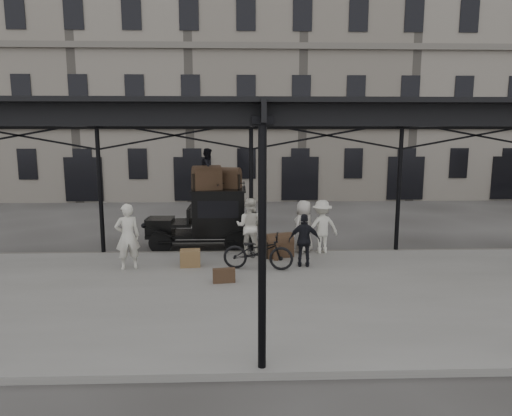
{
  "coord_description": "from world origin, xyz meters",
  "views": [
    {
      "loc": [
        -0.35,
        -13.12,
        4.17
      ],
      "look_at": [
        0.15,
        1.6,
        1.7
      ],
      "focal_mm": 32.0,
      "sensor_mm": 36.0,
      "label": 1
    }
  ],
  "objects_px": {
    "taxi": "(210,216)",
    "steamer_trunk_roof_near": "(207,179)",
    "steamer_trunk_platform": "(279,247)",
    "porter_official": "(305,240)",
    "bicycle": "(258,251)",
    "porter_left": "(128,236)"
  },
  "relations": [
    {
      "from": "taxi",
      "to": "steamer_trunk_roof_near",
      "type": "distance_m",
      "value": 1.35
    },
    {
      "from": "steamer_trunk_roof_near",
      "to": "steamer_trunk_platform",
      "type": "distance_m",
      "value": 3.47
    },
    {
      "from": "taxi",
      "to": "porter_official",
      "type": "distance_m",
      "value": 4.13
    },
    {
      "from": "bicycle",
      "to": "steamer_trunk_platform",
      "type": "height_order",
      "value": "bicycle"
    },
    {
      "from": "porter_official",
      "to": "steamer_trunk_platform",
      "type": "distance_m",
      "value": 1.41
    },
    {
      "from": "porter_official",
      "to": "steamer_trunk_roof_near",
      "type": "xyz_separation_m",
      "value": [
        -3.08,
        2.58,
        1.58
      ]
    },
    {
      "from": "taxi",
      "to": "steamer_trunk_platform",
      "type": "height_order",
      "value": "taxi"
    },
    {
      "from": "porter_left",
      "to": "porter_official",
      "type": "relative_size",
      "value": 1.22
    },
    {
      "from": "porter_official",
      "to": "steamer_trunk_roof_near",
      "type": "distance_m",
      "value": 4.32
    },
    {
      "from": "bicycle",
      "to": "steamer_trunk_platform",
      "type": "distance_m",
      "value": 1.58
    },
    {
      "from": "bicycle",
      "to": "steamer_trunk_platform",
      "type": "bearing_deg",
      "value": -18.89
    },
    {
      "from": "porter_official",
      "to": "bicycle",
      "type": "distance_m",
      "value": 1.45
    },
    {
      "from": "porter_left",
      "to": "steamer_trunk_platform",
      "type": "relative_size",
      "value": 2.22
    },
    {
      "from": "porter_left",
      "to": "steamer_trunk_platform",
      "type": "height_order",
      "value": "porter_left"
    },
    {
      "from": "taxi",
      "to": "steamer_trunk_platform",
      "type": "distance_m",
      "value": 2.96
    },
    {
      "from": "porter_official",
      "to": "steamer_trunk_platform",
      "type": "bearing_deg",
      "value": -51.56
    },
    {
      "from": "taxi",
      "to": "bicycle",
      "type": "relative_size",
      "value": 1.76
    },
    {
      "from": "taxi",
      "to": "bicycle",
      "type": "distance_m",
      "value": 3.5
    },
    {
      "from": "porter_left",
      "to": "steamer_trunk_platform",
      "type": "xyz_separation_m",
      "value": [
        4.56,
        1.19,
        -0.66
      ]
    },
    {
      "from": "porter_left",
      "to": "steamer_trunk_roof_near",
      "type": "bearing_deg",
      "value": -150.36
    },
    {
      "from": "bicycle",
      "to": "porter_official",
      "type": "bearing_deg",
      "value": -71.42
    },
    {
      "from": "steamer_trunk_roof_near",
      "to": "bicycle",
      "type": "bearing_deg",
      "value": -78.61
    }
  ]
}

